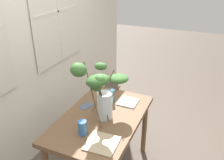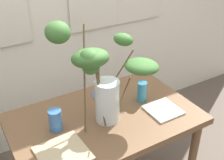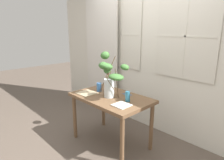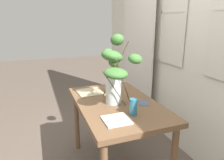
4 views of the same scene
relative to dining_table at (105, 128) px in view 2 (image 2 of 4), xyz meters
name	(u,v)px [view 2 (image 2 of 4)]	position (x,y,z in m)	size (l,w,h in m)	color
dining_table	(105,128)	(0.00, 0.00, 0.00)	(1.16, 0.73, 0.76)	brown
vase_with_branches	(104,74)	(-0.01, -0.02, 0.41)	(0.64, 0.41, 0.65)	silver
drinking_glass_blue_left	(55,120)	(-0.31, 0.03, 0.16)	(0.08, 0.08, 0.14)	#386BAD
drinking_glass_blue_right	(142,92)	(0.30, 0.03, 0.16)	(0.07, 0.07, 0.14)	teal
plate_square_left	(63,153)	(-0.35, -0.17, 0.10)	(0.26, 0.26, 0.01)	tan
plate_square_right	(163,110)	(0.35, -0.14, 0.10)	(0.20, 0.20, 0.01)	silver
napkin_folded	(102,94)	(0.11, 0.23, 0.10)	(0.15, 0.10, 0.00)	#4C566B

